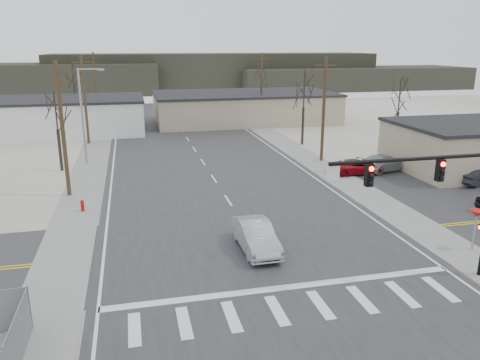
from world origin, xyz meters
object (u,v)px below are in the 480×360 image
Objects in this scene: car_far_b at (134,107)px; car_parked_dark_b at (480,176)px; traffic_signal_mast at (459,188)px; car_parked_red at (357,167)px; car_far_a at (210,119)px; fire_hydrant at (82,206)px; car_parked_silver at (384,163)px; sedan_crossing at (256,236)px.

car_far_b is 0.84× the size of car_parked_dark_b.
car_parked_red is at bearing 75.98° from traffic_signal_mast.
fire_hydrant is at bearing 58.88° from car_far_a.
car_parked_dark_b is (8.40, -5.21, 0.06)m from car_parked_red.
fire_hydrant is 0.17× the size of car_parked_silver.
car_parked_silver is at bearing 101.78° from car_far_a.
traffic_signal_mast reaches higher than car_far_a.
traffic_signal_mast is 1.79× the size of car_far_a.
fire_hydrant is 23.29m from car_parked_red.
car_far_b is 0.77× the size of car_parked_red.
car_parked_dark_b is (26.85, -52.67, 0.08)m from car_far_b.
car_parked_silver is at bearing -81.75° from car_parked_red.
car_far_a is 31.20m from car_parked_red.
sedan_crossing is 0.94× the size of car_parked_silver.
sedan_crossing is 1.36× the size of car_far_b.
car_parked_silver is (7.52, 19.20, -3.89)m from traffic_signal_mast.
car_far_a reaches higher than car_far_b.
car_parked_red is at bearing 45.19° from sedan_crossing.
traffic_signal_mast is 19.88m from car_parked_red.
traffic_signal_mast is 2.11× the size of car_parked_dark_b.
car_parked_dark_b is at bearing -119.90° from car_parked_red.
car_far_a is 1.08× the size of car_parked_red.
car_parked_silver is (25.61, 5.00, 0.33)m from fire_hydrant.
traffic_signal_mast is at bearing -38.13° from fire_hydrant.
sedan_crossing is 20.84m from car_parked_silver.
car_far_b is 59.12m from car_parked_dark_b.
traffic_signal_mast is 20.99m from car_parked_silver.
car_parked_silver is at bearing 11.05° from fire_hydrant.
car_parked_silver is at bearing -69.38° from car_far_b.
sedan_crossing reaches higher than car_far_a.
car_far_a is at bearing 66.90° from fire_hydrant.
car_parked_red is (18.45, -47.46, 0.02)m from car_far_b.
car_far_a is (14.86, 34.85, 0.32)m from fire_hydrant.
car_parked_dark_b is at bearing 46.21° from traffic_signal_mast.
car_parked_red is 1.09× the size of car_parked_dark_b.
car_parked_dark_b is at bearing -0.96° from fire_hydrant.
traffic_signal_mast is 2.51× the size of car_far_b.
car_parked_red is at bearing 11.62° from fire_hydrant.
car_parked_dark_b is 0.82× the size of car_parked_silver.
car_parked_red is (4.72, 18.89, -4.00)m from traffic_signal_mast.
sedan_crossing reaches higher than car_parked_silver.
traffic_signal_mast is 49.32m from car_far_a.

